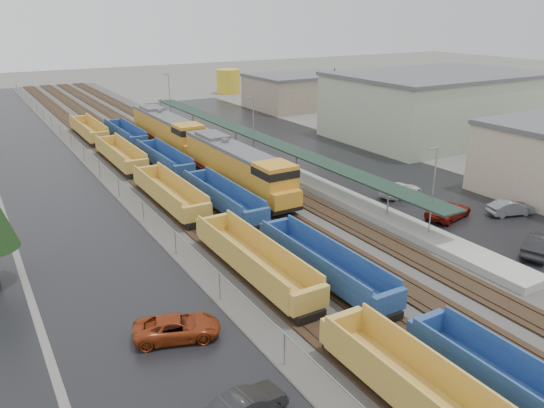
{
  "coord_description": "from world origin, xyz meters",
  "views": [
    {
      "loc": [
        -22.17,
        -8.1,
        17.87
      ],
      "look_at": [
        0.09,
        29.49,
        2.0
      ],
      "focal_mm": 35.0,
      "sensor_mm": 36.0,
      "label": 1
    }
  ],
  "objects_px": {
    "parked_car_east_c": "(401,190)",
    "parked_car_east_e": "(510,208)",
    "storage_tank": "(228,81)",
    "parked_car_east_b": "(449,211)",
    "well_string_yellow": "(205,223)",
    "well_string_blue": "(265,227)",
    "parked_car_west_c": "(177,328)",
    "locomotive_trail": "(168,131)",
    "parked_car_west_b": "(245,406)",
    "parked_car_east_a": "(540,245)",
    "locomotive_lead": "(238,167)"
  },
  "relations": [
    {
      "from": "parked_car_east_a",
      "to": "parked_car_west_b",
      "type": "bearing_deg",
      "value": 77.3
    },
    {
      "from": "well_string_blue",
      "to": "parked_car_east_e",
      "type": "xyz_separation_m",
      "value": [
        22.46,
        -6.73,
        -0.43
      ]
    },
    {
      "from": "parked_car_east_b",
      "to": "locomotive_lead",
      "type": "bearing_deg",
      "value": 24.16
    },
    {
      "from": "parked_car_east_b",
      "to": "parked_car_east_e",
      "type": "distance_m",
      "value": 6.04
    },
    {
      "from": "locomotive_lead",
      "to": "storage_tank",
      "type": "distance_m",
      "value": 71.83
    },
    {
      "from": "well_string_blue",
      "to": "parked_car_west_b",
      "type": "distance_m",
      "value": 20.69
    },
    {
      "from": "locomotive_lead",
      "to": "locomotive_trail",
      "type": "xyz_separation_m",
      "value": [
        0.0,
        21.0,
        0.0
      ]
    },
    {
      "from": "storage_tank",
      "to": "parked_car_east_e",
      "type": "relative_size",
      "value": 1.26
    },
    {
      "from": "locomotive_lead",
      "to": "well_string_blue",
      "type": "relative_size",
      "value": 0.23
    },
    {
      "from": "locomotive_trail",
      "to": "parked_car_east_b",
      "type": "xyz_separation_m",
      "value": [
        12.92,
        -38.05,
        -1.86
      ]
    },
    {
      "from": "locomotive_lead",
      "to": "parked_car_east_c",
      "type": "bearing_deg",
      "value": -37.56
    },
    {
      "from": "storage_tank",
      "to": "parked_car_east_e",
      "type": "bearing_deg",
      "value": -98.33
    },
    {
      "from": "parked_car_east_b",
      "to": "parked_car_east_e",
      "type": "relative_size",
      "value": 1.19
    },
    {
      "from": "well_string_yellow",
      "to": "well_string_blue",
      "type": "height_order",
      "value": "well_string_yellow"
    },
    {
      "from": "well_string_blue",
      "to": "parked_car_west_c",
      "type": "distance_m",
      "value": 15.04
    },
    {
      "from": "storage_tank",
      "to": "parked_car_east_e",
      "type": "xyz_separation_m",
      "value": [
        -12.35,
        -84.33,
        -2.01
      ]
    },
    {
      "from": "well_string_blue",
      "to": "parked_car_west_c",
      "type": "relative_size",
      "value": 19.13
    },
    {
      "from": "parked_car_west_c",
      "to": "parked_car_east_e",
      "type": "relative_size",
      "value": 1.16
    },
    {
      "from": "storage_tank",
      "to": "well_string_yellow",
      "type": "bearing_deg",
      "value": -117.56
    },
    {
      "from": "parked_car_west_c",
      "to": "parked_car_east_a",
      "type": "bearing_deg",
      "value": -78.81
    },
    {
      "from": "locomotive_trail",
      "to": "well_string_yellow",
      "type": "bearing_deg",
      "value": -104.71
    },
    {
      "from": "parked_car_east_c",
      "to": "well_string_yellow",
      "type": "bearing_deg",
      "value": 85.76
    },
    {
      "from": "parked_car_east_e",
      "to": "parked_car_west_b",
      "type": "bearing_deg",
      "value": 123.96
    },
    {
      "from": "locomotive_lead",
      "to": "parked_car_east_a",
      "type": "xyz_separation_m",
      "value": [
        12.99,
        -26.12,
        -1.75
      ]
    },
    {
      "from": "locomotive_trail",
      "to": "parked_car_east_e",
      "type": "distance_m",
      "value": 44.5
    },
    {
      "from": "well_string_blue",
      "to": "parked_car_west_c",
      "type": "xyz_separation_m",
      "value": [
        -11.49,
        -9.69,
        -0.44
      ]
    },
    {
      "from": "parked_car_west_c",
      "to": "parked_car_east_c",
      "type": "xyz_separation_m",
      "value": [
        28.88,
        12.12,
        0.02
      ]
    },
    {
      "from": "parked_car_east_c",
      "to": "parked_car_east_a",
      "type": "bearing_deg",
      "value": 176.51
    },
    {
      "from": "locomotive_lead",
      "to": "well_string_blue",
      "type": "bearing_deg",
      "value": -107.46
    },
    {
      "from": "locomotive_trail",
      "to": "storage_tank",
      "type": "distance_m",
      "value": 53.62
    },
    {
      "from": "parked_car_east_b",
      "to": "well_string_yellow",
      "type": "bearing_deg",
      "value": 57.12
    },
    {
      "from": "locomotive_lead",
      "to": "well_string_yellow",
      "type": "xyz_separation_m",
      "value": [
        -8.0,
        -9.48,
        -1.38
      ]
    },
    {
      "from": "parked_car_east_b",
      "to": "parked_car_east_e",
      "type": "xyz_separation_m",
      "value": [
        5.54,
        -2.39,
        -0.0
      ]
    },
    {
      "from": "well_string_blue",
      "to": "parked_car_west_b",
      "type": "bearing_deg",
      "value": -122.55
    },
    {
      "from": "well_string_blue",
      "to": "storage_tank",
      "type": "distance_m",
      "value": 85.07
    },
    {
      "from": "locomotive_trail",
      "to": "parked_car_east_e",
      "type": "xyz_separation_m",
      "value": [
        18.46,
        -40.44,
        -1.86
      ]
    },
    {
      "from": "parked_car_east_c",
      "to": "well_string_blue",
      "type": "bearing_deg",
      "value": 95.87
    },
    {
      "from": "storage_tank",
      "to": "parked_car_east_c",
      "type": "xyz_separation_m",
      "value": [
        -17.43,
        -75.18,
        -2.0
      ]
    },
    {
      "from": "well_string_blue",
      "to": "parked_car_east_c",
      "type": "distance_m",
      "value": 17.56
    },
    {
      "from": "parked_car_east_c",
      "to": "parked_car_east_e",
      "type": "height_order",
      "value": "parked_car_east_c"
    },
    {
      "from": "well_string_yellow",
      "to": "well_string_blue",
      "type": "bearing_deg",
      "value": -38.97
    },
    {
      "from": "parked_car_west_b",
      "to": "parked_car_east_e",
      "type": "xyz_separation_m",
      "value": [
        33.59,
        10.71,
        0.02
      ]
    },
    {
      "from": "locomotive_trail",
      "to": "parked_car_west_b",
      "type": "xyz_separation_m",
      "value": [
        -15.13,
        -51.15,
        -1.89
      ]
    },
    {
      "from": "well_string_blue",
      "to": "parked_car_west_b",
      "type": "relative_size",
      "value": 22.92
    },
    {
      "from": "parked_car_west_b",
      "to": "well_string_yellow",
      "type": "bearing_deg",
      "value": -27.37
    },
    {
      "from": "parked_car_west_c",
      "to": "parked_car_east_a",
      "type": "xyz_separation_m",
      "value": [
        28.48,
        -3.71,
        0.13
      ]
    },
    {
      "from": "locomotive_lead",
      "to": "parked_car_east_b",
      "type": "relative_size",
      "value": 4.21
    },
    {
      "from": "parked_car_east_b",
      "to": "parked_car_east_c",
      "type": "height_order",
      "value": "parked_car_east_c"
    },
    {
      "from": "parked_car_west_c",
      "to": "locomotive_lead",
      "type": "bearing_deg",
      "value": -16.03
    },
    {
      "from": "well_string_blue",
      "to": "parked_car_east_c",
      "type": "relative_size",
      "value": 19.3
    }
  ]
}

